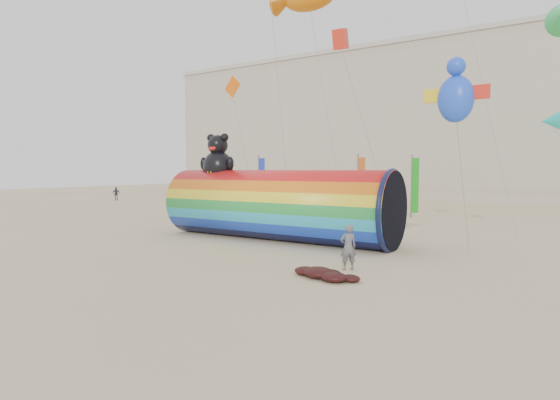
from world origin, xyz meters
The scene contains 8 objects.
ground centered at (0.00, 0.00, 0.00)m, with size 160.00×160.00×0.00m, color #CCB58C.
hotel_building centered at (-12.00, 45.95, 10.31)m, with size 60.40×15.40×20.60m.
windsock_assembly centered at (-0.87, 3.31, 2.07)m, with size 13.52×4.12×6.23m.
kite_handler centered at (5.54, -1.49, 0.90)m, with size 0.66×0.43×1.81m, color #585A60.
fabric_bundle centered at (5.36, -3.26, 0.17)m, with size 2.62×1.35×0.41m.
festival_banners centered at (-2.10, 15.52, 2.64)m, with size 11.77×6.08×5.20m.
flying_kites centered at (2.40, 7.22, 12.98)m, with size 21.73×10.18×11.41m.
beachgoers centered at (10.49, -11.75, 0.86)m, with size 75.52×56.27×1.82m.
Camera 1 is at (12.30, -17.33, 3.95)m, focal length 28.00 mm.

